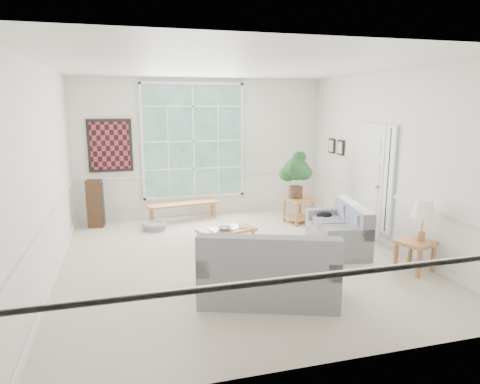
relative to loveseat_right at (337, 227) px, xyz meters
name	(u,v)px	position (x,y,z in m)	size (l,w,h in m)	color
floor	(237,258)	(-1.77, 0.00, -0.40)	(5.50, 6.00, 0.01)	#C0B4A2
ceiling	(237,66)	(-1.77, 0.00, 2.61)	(5.50, 6.00, 0.02)	white
wall_back	(202,148)	(-1.77, 3.00, 1.11)	(5.50, 0.02, 3.00)	white
wall_front	(324,213)	(-1.77, -3.00, 1.11)	(5.50, 0.02, 3.00)	white
wall_left	(45,174)	(-4.52, 0.00, 1.11)	(0.02, 6.00, 3.00)	white
wall_right	(392,160)	(0.98, 0.00, 1.11)	(0.02, 6.00, 3.00)	white
window_back	(193,141)	(-1.97, 2.96, 1.26)	(2.30, 0.08, 2.40)	white
entry_door	(369,180)	(0.94, 0.60, 0.66)	(0.08, 0.90, 2.10)	white
door_sidelight	(389,181)	(0.94, -0.03, 0.76)	(0.08, 0.26, 1.90)	white
wall_art	(110,146)	(-3.72, 2.95, 1.21)	(0.90, 0.06, 1.10)	#5A1722
wall_frame_near	(340,148)	(0.94, 1.75, 1.16)	(0.04, 0.26, 0.32)	black
wall_frame_far	(331,146)	(0.94, 2.15, 1.16)	(0.04, 0.26, 0.32)	black
loveseat_right	(337,227)	(0.00, 0.00, 0.00)	(0.75, 1.45, 0.78)	gray
loveseat_front	(269,264)	(-1.76, -1.50, 0.07)	(1.72, 0.89, 0.93)	gray
coffee_table	(227,238)	(-1.82, 0.52, -0.22)	(0.95, 0.52, 0.35)	#AB6E3D
pewter_bowl	(225,228)	(-1.87, 0.44, 0.00)	(0.30, 0.30, 0.07)	#9B9BA0
window_bench	(183,212)	(-2.28, 2.58, -0.21)	(1.55, 0.30, 0.36)	#AB6E3D
end_table	(298,210)	(0.02, 1.71, -0.13)	(0.53, 0.53, 0.53)	#AB6E3D
houseplant	(296,175)	(-0.04, 1.75, 0.63)	(0.57, 0.57, 0.98)	#1D4920
side_table	(415,256)	(0.63, -1.22, -0.16)	(0.46, 0.46, 0.47)	#AB6E3D
table_lamp	(423,221)	(0.71, -1.24, 0.39)	(0.36, 0.36, 0.62)	silver
pet_bed	(155,226)	(-2.94, 1.99, -0.32)	(0.47, 0.47, 0.14)	gray
floor_speaker	(95,204)	(-4.06, 2.52, 0.09)	(0.30, 0.24, 0.96)	#3B2516
cat	(324,215)	(0.01, 0.52, 0.08)	(0.29, 0.21, 0.14)	black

